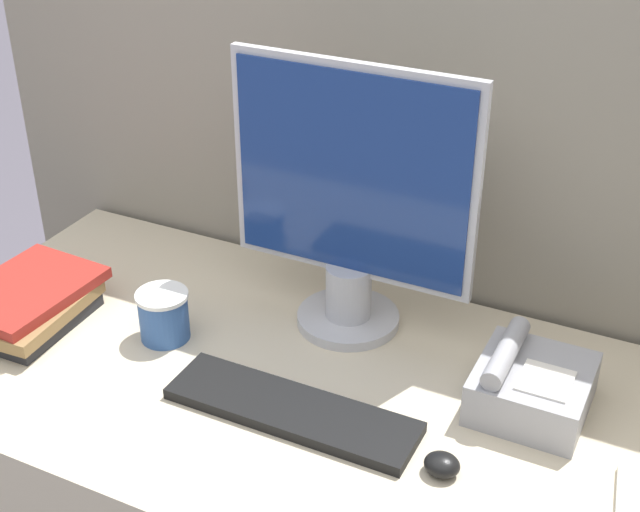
{
  "coord_description": "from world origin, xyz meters",
  "views": [
    {
      "loc": [
        0.55,
        -0.74,
        1.76
      ],
      "look_at": [
        -0.02,
        0.41,
        1.02
      ],
      "focal_mm": 50.0,
      "sensor_mm": 36.0,
      "label": 1
    }
  ],
  "objects_px": {
    "keyboard": "(292,410)",
    "mouse": "(442,465)",
    "coffee_cup": "(164,315)",
    "monitor": "(351,211)",
    "book_stack": "(26,304)",
    "desk_telephone": "(530,386)"
  },
  "relations": [
    {
      "from": "monitor",
      "to": "coffee_cup",
      "type": "relative_size",
      "value": 5.27
    },
    {
      "from": "monitor",
      "to": "coffee_cup",
      "type": "xyz_separation_m",
      "value": [
        -0.29,
        -0.2,
        -0.2
      ]
    },
    {
      "from": "keyboard",
      "to": "book_stack",
      "type": "bearing_deg",
      "value": 177.79
    },
    {
      "from": "monitor",
      "to": "keyboard",
      "type": "height_order",
      "value": "monitor"
    },
    {
      "from": "monitor",
      "to": "desk_telephone",
      "type": "distance_m",
      "value": 0.44
    },
    {
      "from": "keyboard",
      "to": "mouse",
      "type": "xyz_separation_m",
      "value": [
        0.27,
        -0.02,
        0.01
      ]
    },
    {
      "from": "mouse",
      "to": "coffee_cup",
      "type": "relative_size",
      "value": 0.58
    },
    {
      "from": "mouse",
      "to": "book_stack",
      "type": "xyz_separation_m",
      "value": [
        -0.87,
        0.04,
        0.02
      ]
    },
    {
      "from": "monitor",
      "to": "mouse",
      "type": "bearing_deg",
      "value": -46.17
    },
    {
      "from": "keyboard",
      "to": "mouse",
      "type": "height_order",
      "value": "mouse"
    },
    {
      "from": "monitor",
      "to": "coffee_cup",
      "type": "distance_m",
      "value": 0.4
    },
    {
      "from": "book_stack",
      "to": "desk_telephone",
      "type": "relative_size",
      "value": 1.48
    },
    {
      "from": "monitor",
      "to": "keyboard",
      "type": "relative_size",
      "value": 1.19
    },
    {
      "from": "keyboard",
      "to": "book_stack",
      "type": "xyz_separation_m",
      "value": [
        -0.59,
        0.02,
        0.03
      ]
    },
    {
      "from": "keyboard",
      "to": "mouse",
      "type": "distance_m",
      "value": 0.27
    },
    {
      "from": "monitor",
      "to": "keyboard",
      "type": "distance_m",
      "value": 0.38
    },
    {
      "from": "book_stack",
      "to": "monitor",
      "type": "bearing_deg",
      "value": 25.71
    },
    {
      "from": "coffee_cup",
      "to": "keyboard",
      "type": "bearing_deg",
      "value": -16.48
    },
    {
      "from": "mouse",
      "to": "desk_telephone",
      "type": "xyz_separation_m",
      "value": [
        0.08,
        0.22,
        0.03
      ]
    },
    {
      "from": "keyboard",
      "to": "coffee_cup",
      "type": "bearing_deg",
      "value": 163.52
    },
    {
      "from": "keyboard",
      "to": "monitor",
      "type": "bearing_deg",
      "value": 95.81
    },
    {
      "from": "keyboard",
      "to": "mouse",
      "type": "relative_size",
      "value": 7.66
    }
  ]
}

